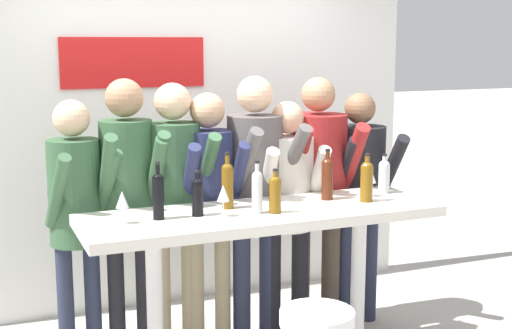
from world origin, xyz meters
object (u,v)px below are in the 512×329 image
Objects in this scene: wine_bottle_6 at (227,183)px; wine_glass_2 at (223,194)px; person_center at (209,193)px; person_center_right at (256,181)px; wine_glass_1 at (122,201)px; wine_bottle_0 at (257,190)px; wine_bottle_3 at (327,176)px; person_right at (287,195)px; person_rightmost at (359,183)px; person_left at (127,187)px; wine_bottle_4 at (367,179)px; wine_bottle_7 at (197,195)px; wine_bottle_1 at (384,175)px; tasting_table at (262,238)px; person_far_right at (318,177)px; wine_bottle_2 at (275,192)px; wine_bottle_5 at (158,194)px; person_center_left at (175,188)px; wine_glass_0 at (371,177)px; person_far_left at (76,204)px.

wine_glass_2 is (-0.09, -0.17, -0.02)m from wine_bottle_6.
person_center_right reaches higher than person_center.
person_center is 9.52× the size of wine_glass_1.
wine_glass_1 is at bearing -159.72° from person_center_right.
wine_bottle_0 is 0.56m from wine_bottle_3.
person_right is 0.98× the size of person_rightmost.
person_left is 10.05× the size of wine_glass_2.
wine_bottle_4 is 1.15× the size of wine_bottle_7.
wine_bottle_1 is at bearing -14.23° from person_center.
person_right is at bearing 51.44° from tasting_table.
wine_bottle_0 is at bearing -131.01° from person_far_right.
wine_bottle_5 is (-0.64, 0.11, 0.02)m from wine_bottle_2.
person_center_left reaches higher than person_center.
wine_bottle_0 is (0.31, -0.60, 0.08)m from person_center_left.
wine_bottle_1 is at bearing -33.39° from person_center_right.
person_left is 1.63m from person_rightmost.
person_rightmost is 9.31× the size of wine_glass_0.
person_center_right reaches higher than person_rightmost.
person_rightmost is 1.15m from wine_bottle_2.
person_left is at bearing 123.57° from wine_glass_2.
person_left reaches higher than wine_bottle_4.
person_left is 1.06× the size of person_center.
person_far_left reaches higher than person_rightmost.
person_center_left is at bearing 157.75° from wine_glass_0.
wine_bottle_7 is at bearing -176.91° from wine_glass_0.
wine_glass_1 is (-0.44, -0.54, 0.07)m from person_center_left.
wine_bottle_6 reaches higher than wine_glass_2.
person_far_right reaches higher than person_far_left.
person_center_left is at bearing -12.62° from person_far_left.
wine_bottle_5 reaches higher than wine_glass_0.
wine_bottle_1 is (1.05, -0.37, 0.10)m from person_center.
wine_bottle_3 reaches higher than wine_bottle_1.
wine_bottle_7 reaches higher than wine_bottle_1.
tasting_table is 1.25× the size of person_far_left.
tasting_table is 1.13m from person_far_left.
wine_bottle_2 is (-0.34, -0.57, 0.16)m from person_right.
person_right is at bearing 133.72° from wine_glass_0.
person_center reaches higher than wine_bottle_1.
person_center reaches higher than wine_bottle_4.
person_right is 6.36× the size of wine_bottle_2.
wine_bottle_4 reaches higher than wine_glass_1.
wine_bottle_0 is (-1.03, -0.62, 0.16)m from person_rightmost.
person_rightmost is (1.13, 0.06, -0.04)m from person_center.
person_right is (0.75, -0.06, -0.09)m from person_center_left.
person_far_right is 1.07× the size of person_rightmost.
person_right is at bearing -156.76° from person_far_right.
wine_bottle_2 is at bearing -43.29° from person_far_left.
person_right is 0.68m from wine_bottle_2.
person_rightmost is (1.94, 0.00, -0.03)m from person_far_left.
wine_bottle_1 is 0.79× the size of wine_bottle_5.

